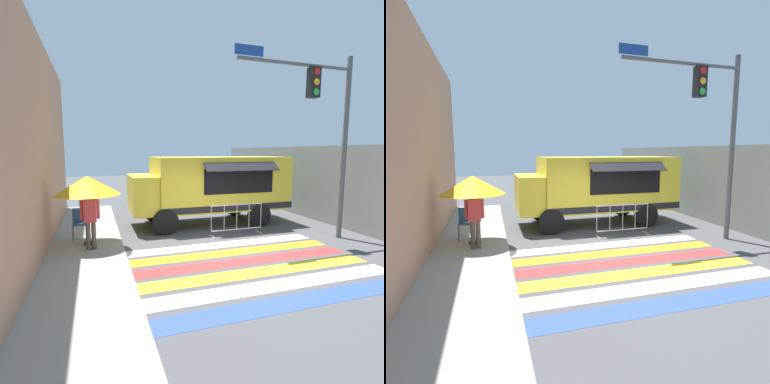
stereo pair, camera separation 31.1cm
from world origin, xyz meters
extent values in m
plane|color=#4C4C4F|center=(0.00, 0.00, 0.00)|extent=(60.00, 60.00, 0.00)
cube|color=#99968E|center=(-5.14, 0.00, 0.09)|extent=(4.40, 16.00, 0.18)
cube|color=tan|center=(-5.13, 0.00, 3.09)|extent=(0.25, 16.00, 6.19)
cube|color=gray|center=(5.41, 3.00, 1.58)|extent=(0.20, 16.00, 3.16)
cube|color=#334FB2|center=(0.00, -3.17, 0.00)|extent=(6.40, 0.56, 0.01)
cube|color=white|center=(0.00, -2.41, 0.00)|extent=(6.40, 0.56, 0.01)
cube|color=yellow|center=(0.00, -1.65, 0.00)|extent=(6.40, 0.56, 0.01)
cube|color=red|center=(0.00, -0.89, 0.00)|extent=(6.40, 0.56, 0.01)
cube|color=orange|center=(0.00, -0.13, 0.00)|extent=(6.40, 0.56, 0.01)
cube|color=white|center=(0.00, 0.63, 0.00)|extent=(6.40, 0.56, 0.01)
cube|color=yellow|center=(1.17, 3.45, 1.68)|extent=(5.33, 2.39, 2.07)
cube|color=yellow|center=(-1.50, 3.45, 1.34)|extent=(1.88, 2.20, 1.40)
cube|color=#1E232D|center=(-2.39, 3.45, 1.69)|extent=(0.06, 1.91, 0.53)
cube|color=black|center=(1.48, 2.24, 1.84)|extent=(2.82, 0.03, 0.93)
cube|color=black|center=(1.48, 2.04, 2.38)|extent=(2.92, 0.43, 0.31)
cube|color=black|center=(1.17, 2.25, 0.82)|extent=(5.33, 0.01, 0.24)
cylinder|color=black|center=(-1.34, 2.35, 0.46)|extent=(0.93, 0.22, 0.93)
cylinder|color=black|center=(-1.34, 4.56, 0.46)|extent=(0.93, 0.22, 0.93)
cylinder|color=black|center=(2.42, 2.35, 0.46)|extent=(0.93, 0.22, 0.93)
cylinder|color=black|center=(2.42, 4.56, 0.46)|extent=(0.93, 0.22, 0.93)
cylinder|color=#515456|center=(4.23, 0.15, 2.96)|extent=(0.16, 0.16, 5.93)
cylinder|color=#515456|center=(2.24, 0.15, 5.53)|extent=(3.97, 0.11, 0.11)
cube|color=black|center=(2.84, 0.12, 5.02)|extent=(0.32, 0.28, 0.90)
cylinder|color=red|center=(2.84, -0.02, 5.32)|extent=(0.20, 0.02, 0.20)
cylinder|color=#F2A519|center=(2.84, -0.02, 5.02)|extent=(0.20, 0.02, 0.20)
cylinder|color=green|center=(2.84, -0.02, 4.72)|extent=(0.20, 0.02, 0.20)
cube|color=navy|center=(0.61, 0.13, 5.75)|extent=(0.90, 0.02, 0.28)
cylinder|color=black|center=(-3.88, 1.43, 0.21)|extent=(0.36, 0.36, 0.06)
cylinder|color=#B2B2B7|center=(-3.88, 1.43, 1.20)|extent=(0.04, 0.04, 2.05)
cone|color=yellow|center=(-3.88, 1.43, 1.95)|extent=(1.88, 1.88, 0.55)
cylinder|color=#4C4C51|center=(-4.38, 1.82, 0.42)|extent=(0.02, 0.02, 0.48)
cylinder|color=#4C4C51|center=(-3.95, 1.82, 0.42)|extent=(0.02, 0.02, 0.48)
cylinder|color=#4C4C51|center=(-4.38, 2.25, 0.42)|extent=(0.02, 0.02, 0.48)
cylinder|color=#4C4C51|center=(-3.95, 2.25, 0.42)|extent=(0.02, 0.02, 0.48)
cube|color=#2D5999|center=(-4.17, 2.03, 0.67)|extent=(0.45, 0.45, 0.03)
cube|color=#2D5999|center=(-4.17, 2.24, 0.92)|extent=(0.45, 0.03, 0.46)
cylinder|color=brown|center=(-3.91, 0.90, 0.57)|extent=(0.13, 0.13, 0.80)
cylinder|color=brown|center=(-3.76, 0.90, 0.57)|extent=(0.13, 0.13, 0.80)
cube|color=#CC3F3F|center=(-3.83, 0.90, 1.29)|extent=(0.34, 0.20, 0.64)
cylinder|color=#CC3F3F|center=(-4.05, 0.90, 1.33)|extent=(0.09, 0.09, 0.55)
cylinder|color=#CC3F3F|center=(-3.61, 0.90, 1.33)|extent=(0.09, 0.09, 0.55)
sphere|color=brown|center=(-3.83, 0.90, 1.76)|extent=(0.22, 0.22, 0.22)
cylinder|color=#B7BABF|center=(1.04, 1.54, 1.08)|extent=(1.94, 0.04, 0.04)
cylinder|color=#B7BABF|center=(1.04, 1.54, 0.20)|extent=(1.94, 0.04, 0.04)
cylinder|color=#B7BABF|center=(0.07, 1.54, 0.64)|extent=(0.02, 0.02, 0.89)
cylinder|color=#B7BABF|center=(0.56, 1.54, 0.64)|extent=(0.02, 0.02, 0.89)
cylinder|color=#B7BABF|center=(1.04, 1.54, 0.64)|extent=(0.02, 0.02, 0.89)
cylinder|color=#B7BABF|center=(1.52, 1.54, 0.64)|extent=(0.02, 0.02, 0.89)
cylinder|color=#B7BABF|center=(2.01, 1.54, 0.64)|extent=(0.02, 0.02, 0.89)
cube|color=#B7BABF|center=(0.12, 1.54, 0.01)|extent=(0.06, 0.44, 0.03)
cube|color=#B7BABF|center=(1.96, 1.54, 0.01)|extent=(0.06, 0.44, 0.03)
camera|label=1|loc=(-3.68, -7.78, 2.93)|focal=28.00mm
camera|label=2|loc=(-3.38, -7.87, 2.93)|focal=28.00mm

